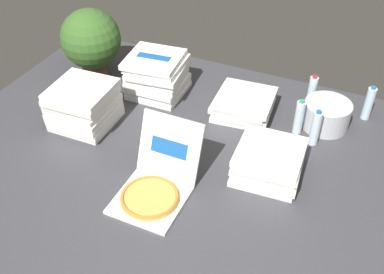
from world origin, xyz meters
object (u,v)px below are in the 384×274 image
at_px(water_bottle_0, 312,92).
at_px(water_bottle_3, 369,103).
at_px(pizza_stack_left_mid, 157,75).
at_px(water_bottle_1, 315,128).
at_px(pizza_stack_left_far, 84,106).
at_px(pizza_stack_right_far, 269,161).
at_px(ice_bucket, 326,115).
at_px(water_bottle_2, 299,117).
at_px(potted_plant, 91,40).
at_px(open_pizza_box, 155,185).
at_px(pizza_stack_center_far, 244,104).

xyz_separation_m(water_bottle_0, water_bottle_3, (0.38, 0.02, 0.00)).
xyz_separation_m(pizza_stack_left_mid, water_bottle_1, (1.16, -0.11, -0.03)).
relative_size(pizza_stack_left_mid, water_bottle_1, 1.73).
distance_m(pizza_stack_left_far, pizza_stack_right_far, 1.24).
bearing_deg(pizza_stack_right_far, pizza_stack_left_far, -178.16).
bearing_deg(water_bottle_0, pizza_stack_left_mid, -165.13).
relative_size(ice_bucket, water_bottle_1, 1.22).
xyz_separation_m(ice_bucket, water_bottle_2, (-0.15, -0.14, 0.03)).
bearing_deg(pizza_stack_left_far, potted_plant, 117.42).
xyz_separation_m(open_pizza_box, pizza_stack_center_far, (0.19, 0.92, 0.01)).
bearing_deg(pizza_stack_left_mid, water_bottle_3, 12.00).
distance_m(pizza_stack_left_mid, potted_plant, 0.56).
distance_m(open_pizza_box, water_bottle_0, 1.33).
bearing_deg(water_bottle_3, potted_plant, -171.08).
height_order(pizza_stack_left_far, potted_plant, potted_plant).
height_order(water_bottle_3, potted_plant, potted_plant).
xyz_separation_m(pizza_stack_left_mid, water_bottle_0, (1.05, 0.28, -0.03)).
distance_m(ice_bucket, potted_plant, 1.74).
bearing_deg(pizza_stack_left_far, water_bottle_1, 16.56).
distance_m(pizza_stack_center_far, pizza_stack_left_mid, 0.66).
distance_m(pizza_stack_left_far, water_bottle_0, 1.54).
height_order(pizza_stack_center_far, potted_plant, potted_plant).
distance_m(water_bottle_1, potted_plant, 1.71).
xyz_separation_m(pizza_stack_left_far, potted_plant, (-0.27, 0.53, 0.16)).
distance_m(pizza_stack_center_far, potted_plant, 1.21).
height_order(ice_bucket, water_bottle_0, water_bottle_0).
distance_m(water_bottle_0, potted_plant, 1.62).
relative_size(pizza_stack_right_far, pizza_stack_center_far, 1.00).
xyz_separation_m(water_bottle_0, water_bottle_2, (-0.01, -0.32, 0.00)).
height_order(open_pizza_box, pizza_stack_left_mid, open_pizza_box).
bearing_deg(potted_plant, ice_bucket, 3.57).
height_order(ice_bucket, water_bottle_2, water_bottle_2).
relative_size(water_bottle_1, water_bottle_3, 1.00).
bearing_deg(water_bottle_3, pizza_stack_right_far, -119.23).
xyz_separation_m(pizza_stack_right_far, water_bottle_0, (0.07, 0.77, 0.03)).
bearing_deg(pizza_stack_center_far, ice_bucket, 9.62).
bearing_deg(water_bottle_2, pizza_stack_right_far, -97.69).
relative_size(pizza_stack_center_far, pizza_stack_left_mid, 0.98).
distance_m(pizza_stack_right_far, pizza_stack_center_far, 0.60).
distance_m(open_pizza_box, pizza_stack_left_far, 0.82).
bearing_deg(pizza_stack_left_far, pizza_stack_left_mid, 64.02).
relative_size(pizza_stack_right_far, pizza_stack_left_mid, 0.98).
bearing_deg(pizza_stack_left_mid, pizza_stack_center_far, 1.03).
xyz_separation_m(pizza_stack_center_far, potted_plant, (-1.19, -0.02, 0.23)).
height_order(pizza_stack_left_far, pizza_stack_right_far, pizza_stack_left_far).
bearing_deg(water_bottle_0, water_bottle_3, 3.67).
relative_size(water_bottle_0, water_bottle_1, 1.00).
height_order(pizza_stack_left_far, water_bottle_0, pizza_stack_left_far).
height_order(water_bottle_0, water_bottle_1, same).
relative_size(water_bottle_0, water_bottle_3, 1.00).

